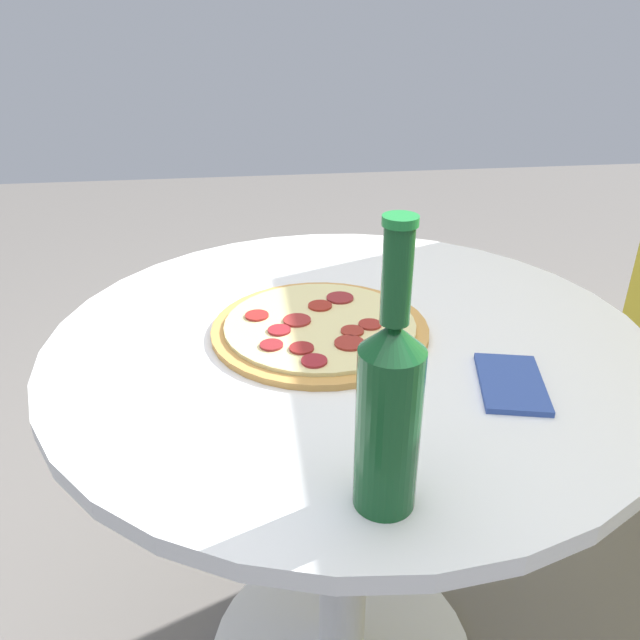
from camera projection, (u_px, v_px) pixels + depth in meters
table at (346, 443)px, 1.04m from camera, size 0.90×0.90×0.76m
pizza at (320, 327)px, 0.94m from camera, size 0.33×0.33×0.02m
beer_bottle at (389, 408)px, 0.58m from camera, size 0.06×0.06×0.30m
napkin at (511, 383)px, 0.81m from camera, size 0.15×0.11×0.01m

